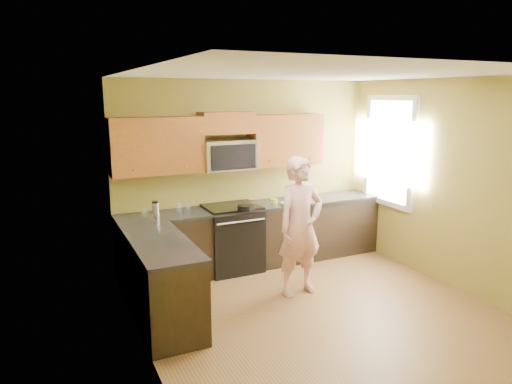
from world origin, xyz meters
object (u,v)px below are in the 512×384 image
stove (232,238)px  travel_mug (156,216)px  butter_tub (274,203)px  woman (300,227)px  microwave (228,169)px  frying_pan (246,209)px

stove → travel_mug: travel_mug is taller
stove → butter_tub: butter_tub is taller
stove → butter_tub: 0.80m
stove → woman: 1.27m
woman → travel_mug: (-1.54, 1.13, 0.04)m
microwave → travel_mug: size_ratio=3.89×
frying_pan → travel_mug: (-1.18, 0.27, -0.03)m
frying_pan → stove: bearing=126.5°
frying_pan → travel_mug: bearing=179.4°
woman → frying_pan: (-0.35, 0.86, 0.07)m
stove → travel_mug: bearing=178.8°
microwave → woman: woman is taller
stove → microwave: microwave is taller
woman → travel_mug: 1.91m
stove → butter_tub: (0.67, 0.00, 0.45)m
stove → travel_mug: size_ratio=4.87×
stove → woman: bearing=-67.3°
woman → frying_pan: woman is taller
butter_tub → travel_mug: size_ratio=0.56×
woman → frying_pan: bearing=107.3°
butter_tub → woman: bearing=-100.6°
frying_pan → microwave: bearing=118.9°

